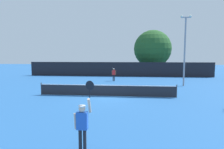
% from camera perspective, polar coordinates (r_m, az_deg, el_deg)
% --- Properties ---
extents(ground_plane, '(120.00, 120.00, 0.00)m').
position_cam_1_polar(ground_plane, '(15.77, -1.69, -6.64)').
color(ground_plane, '#235693').
extents(tennis_net, '(11.49, 0.08, 1.07)m').
position_cam_1_polar(tennis_net, '(15.67, -1.70, -4.81)').
color(tennis_net, '#232328').
rests_on(tennis_net, ground).
extents(perimeter_fence, '(30.44, 0.12, 2.37)m').
position_cam_1_polar(perimeter_fence, '(31.00, 2.05, 1.62)').
color(perimeter_fence, black).
rests_on(perimeter_fence, ground).
extents(player_serving, '(0.68, 0.39, 2.51)m').
position_cam_1_polar(player_serving, '(6.73, -8.98, -13.94)').
color(player_serving, blue).
rests_on(player_serving, ground).
extents(player_receiving, '(0.57, 0.25, 1.69)m').
position_cam_1_polar(player_receiving, '(25.14, 0.52, 0.35)').
color(player_receiving, red).
rests_on(player_receiving, ground).
extents(tennis_ball, '(0.07, 0.07, 0.07)m').
position_cam_1_polar(tennis_ball, '(18.55, -5.31, -4.69)').
color(tennis_ball, '#CCE033').
rests_on(tennis_ball, ground).
extents(light_pole, '(1.18, 0.28, 7.84)m').
position_cam_1_polar(light_pole, '(22.41, 21.38, 8.14)').
color(light_pole, gray).
rests_on(light_pole, ground).
extents(large_tree, '(6.87, 6.87, 8.14)m').
position_cam_1_polar(large_tree, '(35.68, 12.28, 7.67)').
color(large_tree, brown).
rests_on(large_tree, ground).
extents(parked_car_near, '(2.44, 4.41, 1.69)m').
position_cam_1_polar(parked_car_near, '(37.10, -1.21, 1.65)').
color(parked_car_near, navy).
rests_on(parked_car_near, ground).
extents(parked_car_mid, '(2.05, 4.27, 1.69)m').
position_cam_1_polar(parked_car_mid, '(37.74, 12.39, 1.59)').
color(parked_car_mid, black).
rests_on(parked_car_mid, ground).
extents(parked_car_far, '(2.14, 4.30, 1.69)m').
position_cam_1_polar(parked_car_far, '(37.30, 17.28, 1.42)').
color(parked_car_far, '#B7B7BC').
rests_on(parked_car_far, ground).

